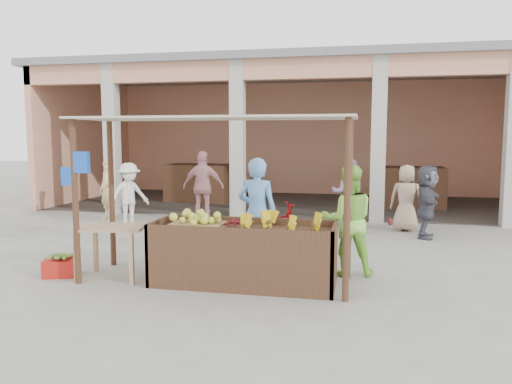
% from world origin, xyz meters
% --- Properties ---
extents(ground, '(60.00, 60.00, 0.00)m').
position_xyz_m(ground, '(0.00, 0.00, 0.00)').
color(ground, gray).
rests_on(ground, ground).
extents(market_building, '(14.40, 6.40, 4.20)m').
position_xyz_m(market_building, '(0.05, 8.93, 2.70)').
color(market_building, '#E69C78').
rests_on(market_building, ground).
extents(fruit_stall, '(2.60, 0.95, 0.80)m').
position_xyz_m(fruit_stall, '(0.50, 0.00, 0.40)').
color(fruit_stall, '#533321').
rests_on(fruit_stall, ground).
extents(stall_awning, '(4.09, 1.35, 2.39)m').
position_xyz_m(stall_awning, '(-0.01, 0.06, 1.98)').
color(stall_awning, '#533321').
rests_on(stall_awning, ground).
extents(banana_heap, '(1.06, 0.58, 0.19)m').
position_xyz_m(banana_heap, '(0.98, -0.06, 0.90)').
color(banana_heap, gold).
rests_on(banana_heap, fruit_stall).
extents(melon_tray, '(0.75, 0.65, 0.20)m').
position_xyz_m(melon_tray, '(-0.19, -0.02, 0.89)').
color(melon_tray, '#926F4B').
rests_on(melon_tray, fruit_stall).
extents(berry_heap, '(0.40, 0.33, 0.13)m').
position_xyz_m(berry_heap, '(0.35, 0.05, 0.86)').
color(berry_heap, maroon).
rests_on(berry_heap, fruit_stall).
extents(side_table, '(1.08, 0.83, 0.79)m').
position_xyz_m(side_table, '(-1.50, -0.08, 0.65)').
color(side_table, tan).
rests_on(side_table, ground).
extents(papaya_pile, '(0.75, 0.43, 0.22)m').
position_xyz_m(papaya_pile, '(-1.50, -0.08, 0.89)').
color(papaya_pile, '#4A9831').
rests_on(papaya_pile, side_table).
extents(red_crate, '(0.60, 0.51, 0.26)m').
position_xyz_m(red_crate, '(-2.31, -0.16, 0.13)').
color(red_crate, '#AF1A12').
rests_on(red_crate, ground).
extents(plantain_bundle, '(0.40, 0.28, 0.08)m').
position_xyz_m(plantain_bundle, '(-2.31, -0.16, 0.30)').
color(plantain_bundle, '#59822F').
rests_on(plantain_bundle, red_crate).
extents(produce_sacks, '(0.83, 0.78, 0.63)m').
position_xyz_m(produce_sacks, '(3.00, 5.44, 0.31)').
color(produce_sacks, maroon).
rests_on(produce_sacks, ground).
extents(vendor_blue, '(0.75, 0.58, 1.90)m').
position_xyz_m(vendor_blue, '(0.50, 0.93, 0.95)').
color(vendor_blue, '#64AAF1').
rests_on(vendor_blue, ground).
extents(vendor_green, '(0.93, 0.65, 1.78)m').
position_xyz_m(vendor_green, '(1.93, 0.82, 0.89)').
color(vendor_green, '#89D144').
rests_on(vendor_green, ground).
extents(motorcycle, '(1.23, 1.83, 0.91)m').
position_xyz_m(motorcycle, '(0.41, 2.25, 0.45)').
color(motorcycle, '#9C0104').
rests_on(motorcycle, ground).
extents(shopper_a, '(1.04, 1.13, 1.61)m').
position_xyz_m(shopper_a, '(-3.20, 3.96, 0.80)').
color(shopper_a, silver).
rests_on(shopper_a, ground).
extents(shopper_b, '(1.12, 0.62, 1.86)m').
position_xyz_m(shopper_b, '(-1.67, 4.86, 0.93)').
color(shopper_b, tan).
rests_on(shopper_b, ground).
extents(shopper_c, '(0.88, 0.66, 1.65)m').
position_xyz_m(shopper_c, '(3.11, 4.64, 0.82)').
color(shopper_c, tan).
rests_on(shopper_c, ground).
extents(shopper_d, '(0.84, 1.56, 1.60)m').
position_xyz_m(shopper_d, '(3.46, 3.96, 0.80)').
color(shopper_d, '#454550').
rests_on(shopper_d, ground).
extents(shopper_e, '(0.72, 0.66, 1.57)m').
position_xyz_m(shopper_e, '(-4.13, 4.67, 0.79)').
color(shopper_e, '#E2C37A').
rests_on(shopper_e, ground).
extents(shopper_f, '(0.87, 0.52, 1.73)m').
position_xyz_m(shopper_f, '(1.82, 5.01, 0.87)').
color(shopper_f, gray).
rests_on(shopper_f, ground).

